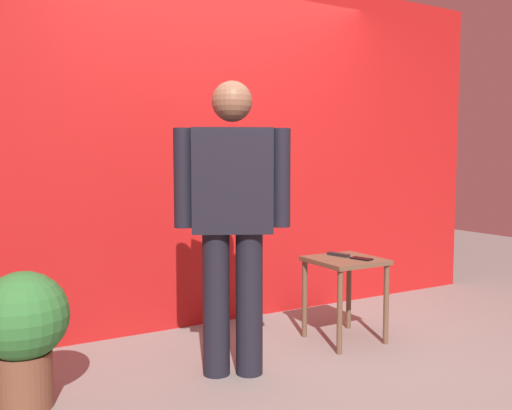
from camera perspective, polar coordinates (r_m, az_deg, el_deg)
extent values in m
plane|color=gray|center=(3.30, 6.89, -17.21)|extent=(12.00, 12.00, 0.00)
cube|color=#B31818|center=(4.15, -3.40, 6.03)|extent=(5.01, 0.12, 2.65)
cylinder|color=black|center=(3.15, -4.21, -10.33)|extent=(0.21, 0.21, 0.82)
cylinder|color=black|center=(3.15, -0.72, -10.30)|extent=(0.21, 0.21, 0.82)
cube|color=black|center=(3.05, -2.51, 2.58)|extent=(0.50, 0.40, 0.58)
cube|color=silver|center=(3.16, -2.54, 3.19)|extent=(0.12, 0.07, 0.49)
cube|color=#384C99|center=(3.17, -2.54, 2.87)|extent=(0.04, 0.03, 0.44)
cylinder|color=black|center=(3.05, -7.64, 2.82)|extent=(0.15, 0.15, 0.55)
cylinder|color=black|center=(3.06, 2.61, 2.87)|extent=(0.15, 0.15, 0.55)
sphere|color=brown|center=(3.06, -2.54, 10.83)|extent=(0.23, 0.23, 0.23)
cube|color=brown|center=(3.74, 9.35, -5.77)|extent=(0.45, 0.45, 0.03)
cylinder|color=brown|center=(3.54, 8.79, -11.10)|extent=(0.04, 0.04, 0.54)
cylinder|color=brown|center=(3.78, 13.53, -10.13)|extent=(0.04, 0.04, 0.54)
cylinder|color=brown|center=(3.84, 5.13, -9.79)|extent=(0.04, 0.04, 0.54)
cylinder|color=brown|center=(4.07, 9.73, -9.01)|extent=(0.04, 0.04, 0.54)
cube|color=black|center=(3.71, 11.03, -5.56)|extent=(0.11, 0.16, 0.01)
cube|color=black|center=(3.81, 8.66, -5.18)|extent=(0.08, 0.18, 0.02)
cylinder|color=brown|center=(3.05, -23.07, -16.61)|extent=(0.26, 0.26, 0.28)
sphere|color=#2D7233|center=(2.95, -23.28, -10.67)|extent=(0.44, 0.44, 0.44)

